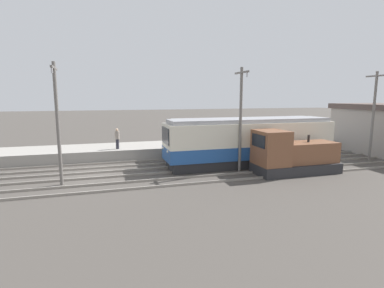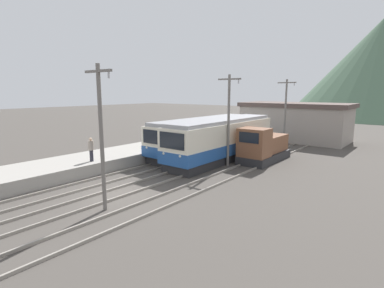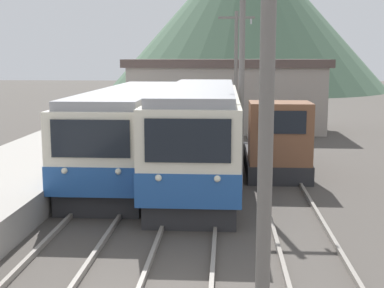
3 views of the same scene
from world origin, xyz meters
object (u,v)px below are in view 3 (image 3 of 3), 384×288
commuter_train_left (133,134)px  shunting_locomotive (275,143)px  catenary_mast_mid (242,79)px  catenary_mast_far (236,71)px  catenary_mast_near (267,115)px  commuter_train_center (200,137)px

commuter_train_left → shunting_locomotive: size_ratio=2.30×
catenary_mast_mid → catenary_mast_far: same height
catenary_mast_near → catenary_mast_mid: (0.00, 11.60, 0.00)m
commuter_train_center → shunting_locomotive: commuter_train_center is taller
commuter_train_left → catenary_mast_far: 10.14m
catenary_mast_near → catenary_mast_far: 23.19m
commuter_train_center → catenary_mast_near: catenary_mast_near is taller
shunting_locomotive → catenary_mast_near: (-1.49, -14.79, 2.69)m
commuter_train_left → catenary_mast_near: 15.12m
catenary_mast_near → catenary_mast_mid: bearing=90.0°
commuter_train_center → catenary_mast_mid: size_ratio=1.83×
shunting_locomotive → catenary_mast_mid: catenary_mast_mid is taller
commuter_train_left → catenary_mast_far: size_ratio=1.89×
commuter_train_center → catenary_mast_far: (1.51, 10.07, 2.23)m
shunting_locomotive → catenary_mast_far: size_ratio=0.82×
catenary_mast_mid → commuter_train_center: bearing=134.6°
commuter_train_center → shunting_locomotive: 3.46m
commuter_train_left → commuter_train_center: commuter_train_center is taller
commuter_train_center → catenary_mast_far: bearing=81.5°
commuter_train_left → catenary_mast_near: size_ratio=1.89×
commuter_train_left → catenary_mast_mid: size_ratio=1.89×
shunting_locomotive → catenary_mast_near: size_ratio=0.82×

